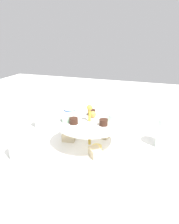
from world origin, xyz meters
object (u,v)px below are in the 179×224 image
at_px(water_glass_tall_right, 165,133).
at_px(water_glass_mid_back, 18,145).
at_px(tiered_serving_stand, 90,135).
at_px(water_glass_short_left, 42,119).
at_px(butter_knife_left, 115,217).
at_px(butter_knife_right, 118,117).
at_px(teacup_with_saucer, 70,114).

bearing_deg(water_glass_tall_right, water_glass_mid_back, -152.26).
xyz_separation_m(tiered_serving_stand, water_glass_short_left, (-0.27, 0.10, -0.01)).
height_order(butter_knife_left, water_glass_mid_back, water_glass_mid_back).
bearing_deg(water_glass_short_left, tiered_serving_stand, -20.47).
bearing_deg(water_glass_short_left, butter_knife_right, 36.91).
relative_size(water_glass_tall_right, water_glass_short_left, 1.49).
relative_size(tiered_serving_stand, water_glass_tall_right, 2.62).
relative_size(water_glass_short_left, butter_knife_right, 0.44).
xyz_separation_m(tiered_serving_stand, water_glass_tall_right, (0.27, 0.09, 0.01)).
height_order(water_glass_tall_right, butter_knife_right, water_glass_tall_right).
height_order(tiered_serving_stand, butter_knife_left, tiered_serving_stand).
distance_m(water_glass_tall_right, butter_knife_right, 0.33).
xyz_separation_m(teacup_with_saucer, butter_knife_left, (0.35, -0.52, -0.02)).
xyz_separation_m(teacup_with_saucer, butter_knife_right, (0.23, 0.10, -0.02)).
bearing_deg(water_glass_short_left, butter_knife_left, -42.26).
distance_m(water_glass_short_left, water_glass_mid_back, 0.26).
distance_m(teacup_with_saucer, water_glass_mid_back, 0.39).
height_order(water_glass_short_left, butter_knife_left, water_glass_short_left).
height_order(teacup_with_saucer, water_glass_mid_back, water_glass_mid_back).
height_order(tiered_serving_stand, butter_knife_right, tiered_serving_stand).
height_order(tiered_serving_stand, teacup_with_saucer, tiered_serving_stand).
bearing_deg(teacup_with_saucer, tiered_serving_stand, -51.47).
bearing_deg(butter_knife_left, water_glass_short_left, 109.68).
distance_m(water_glass_tall_right, water_glass_short_left, 0.53).
relative_size(water_glass_tall_right, butter_knife_left, 0.66).
distance_m(tiered_serving_stand, butter_knife_right, 0.34).
xyz_separation_m(butter_knife_left, water_glass_mid_back, (-0.37, 0.14, 0.05)).
bearing_deg(water_glass_tall_right, water_glass_short_left, 179.55).
height_order(water_glass_short_left, water_glass_mid_back, water_glass_mid_back).
bearing_deg(water_glass_tall_right, butter_knife_left, -104.99).
relative_size(tiered_serving_stand, teacup_with_saucer, 3.27).
bearing_deg(water_glass_mid_back, butter_knife_right, 62.94).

